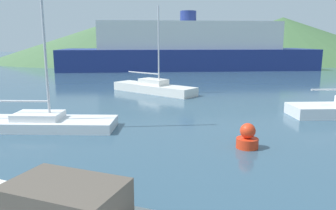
% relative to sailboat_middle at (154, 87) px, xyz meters
% --- Properties ---
extents(sailboat_middle, '(7.33, 6.08, 6.96)m').
position_rel_sailboat_middle_xyz_m(sailboat_middle, '(0.00, 0.00, 0.00)').
color(sailboat_middle, white).
rests_on(sailboat_middle, ground_plane).
extents(sailboat_outer, '(7.48, 2.32, 10.65)m').
position_rel_sailboat_middle_xyz_m(sailboat_outer, '(-4.55, -11.56, -0.06)').
color(sailboat_outer, white).
rests_on(sailboat_outer, ground_plane).
extents(ferry_distant, '(37.96, 14.51, 8.49)m').
position_rel_sailboat_middle_xyz_m(ferry_distant, '(2.97, 22.90, 2.58)').
color(ferry_distant, navy).
rests_on(ferry_distant, ground_plane).
extents(buoy_marker, '(0.89, 0.89, 1.02)m').
position_rel_sailboat_middle_xyz_m(buoy_marker, '(5.14, -14.00, -0.02)').
color(buoy_marker, red).
rests_on(buoy_marker, ground_plane).
extents(hill_west, '(52.00, 52.00, 8.56)m').
position_rel_sailboat_middle_xyz_m(hill_west, '(-14.01, 48.90, 3.84)').
color(hill_west, '#476B42').
rests_on(hill_west, ground_plane).
extents(hill_central, '(53.24, 53.24, 9.52)m').
position_rel_sailboat_middle_xyz_m(hill_central, '(25.21, 52.78, 4.32)').
color(hill_central, '#3D6038').
rests_on(hill_central, ground_plane).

